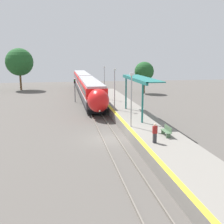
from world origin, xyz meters
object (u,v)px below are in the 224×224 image
(person_waiting, at_px, (155,133))
(lamppost_far, at_px, (104,80))
(train, at_px, (86,85))
(lamppost_near, at_px, (131,96))
(platform_bench, at_px, (167,131))
(railway_signal, at_px, (75,88))
(lamppost_mid, at_px, (115,86))

(person_waiting, distance_m, lamppost_far, 23.57)
(train, relative_size, lamppost_near, 8.04)
(platform_bench, xyz_separation_m, person_waiting, (-1.64, -1.66, 0.34))
(platform_bench, bearing_deg, lamppost_near, 121.42)
(lamppost_near, bearing_deg, railway_signal, 101.75)
(railway_signal, xyz_separation_m, lamppost_far, (4.55, -3.80, 1.63))
(lamppost_near, relative_size, lamppost_mid, 1.00)
(person_waiting, distance_m, railway_signal, 27.75)
(platform_bench, relative_size, railway_signal, 0.42)
(lamppost_mid, xyz_separation_m, lamppost_far, (0.00, 9.03, 0.00))
(railway_signal, xyz_separation_m, lamppost_near, (4.55, -21.85, 1.63))
(platform_bench, relative_size, lamppost_mid, 0.32)
(platform_bench, distance_m, lamppost_far, 22.06)
(person_waiting, bearing_deg, train, 94.85)
(train, height_order, lamppost_mid, lamppost_mid)
(train, distance_m, lamppost_far, 10.27)
(lamppost_mid, bearing_deg, lamppost_near, -90.00)
(platform_bench, height_order, person_waiting, person_waiting)
(train, bearing_deg, lamppost_far, -77.54)
(person_waiting, height_order, lamppost_mid, lamppost_mid)
(railway_signal, distance_m, lamppost_far, 6.14)
(lamppost_mid, bearing_deg, lamppost_far, 90.00)
(train, height_order, lamppost_near, lamppost_near)
(train, xyz_separation_m, platform_bench, (4.47, -31.67, -0.76))
(railway_signal, bearing_deg, lamppost_mid, -70.48)
(lamppost_near, height_order, lamppost_mid, same)
(platform_bench, xyz_separation_m, lamppost_near, (-2.28, 3.74, 2.53))
(lamppost_mid, bearing_deg, person_waiting, -87.44)
(person_waiting, relative_size, lamppost_near, 0.30)
(lamppost_mid, height_order, lamppost_far, same)
(train, height_order, person_waiting, train)
(person_waiting, bearing_deg, lamppost_mid, 92.56)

